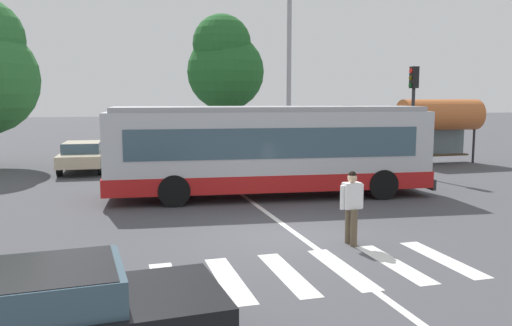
% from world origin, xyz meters
% --- Properties ---
extents(ground_plane, '(160.00, 160.00, 0.00)m').
position_xyz_m(ground_plane, '(0.00, 0.00, 0.00)').
color(ground_plane, '#47474C').
extents(city_transit_bus, '(11.10, 3.67, 3.06)m').
position_xyz_m(city_transit_bus, '(1.23, 5.06, 1.59)').
color(city_transit_bus, black).
rests_on(city_transit_bus, ground_plane).
extents(pedestrian_crossing_street, '(0.58, 0.43, 1.72)m').
position_xyz_m(pedestrian_crossing_street, '(1.30, -1.09, 0.97)').
color(pedestrian_crossing_street, brown).
rests_on(pedestrian_crossing_street, ground_plane).
extents(foreground_sedan, '(4.60, 2.09, 1.35)m').
position_xyz_m(foreground_sedan, '(-4.92, -5.29, 0.77)').
color(foreground_sedan, black).
rests_on(foreground_sedan, ground_plane).
extents(parked_car_champagne, '(2.10, 4.61, 1.35)m').
position_xyz_m(parked_car_champagne, '(-5.12, 13.12, 0.77)').
color(parked_car_champagne, black).
rests_on(parked_car_champagne, ground_plane).
extents(parked_car_blue, '(1.99, 4.56, 1.35)m').
position_xyz_m(parked_car_blue, '(-2.25, 13.05, 0.77)').
color(parked_car_blue, black).
rests_on(parked_car_blue, ground_plane).
extents(parked_car_white, '(2.11, 4.61, 1.35)m').
position_xyz_m(parked_car_white, '(0.40, 12.71, 0.77)').
color(parked_car_white, black).
rests_on(parked_car_white, ground_plane).
extents(parked_car_red, '(2.09, 4.60, 1.35)m').
position_xyz_m(parked_car_red, '(3.08, 13.07, 0.77)').
color(parked_car_red, black).
rests_on(parked_car_red, ground_plane).
extents(parked_car_teal, '(2.16, 4.63, 1.35)m').
position_xyz_m(parked_car_teal, '(5.74, 12.98, 0.77)').
color(parked_car_teal, black).
rests_on(parked_car_teal, ground_plane).
extents(parked_car_black, '(2.17, 4.63, 1.35)m').
position_xyz_m(parked_car_black, '(8.39, 13.26, 0.77)').
color(parked_car_black, black).
rests_on(parked_car_black, ground_plane).
extents(traffic_light_far_corner, '(0.33, 0.32, 4.64)m').
position_xyz_m(traffic_light_far_corner, '(8.45, 7.80, 3.12)').
color(traffic_light_far_corner, '#28282B').
rests_on(traffic_light_far_corner, ground_plane).
extents(bus_stop_shelter, '(4.26, 1.54, 3.25)m').
position_xyz_m(bus_stop_shelter, '(11.99, 10.96, 2.42)').
color(bus_stop_shelter, '#28282B').
rests_on(bus_stop_shelter, ground_plane).
extents(twin_arm_street_lamp, '(4.17, 0.32, 8.73)m').
position_xyz_m(twin_arm_street_lamp, '(3.71, 10.13, 5.37)').
color(twin_arm_street_lamp, '#939399').
rests_on(twin_arm_street_lamp, ground_plane).
extents(background_tree_right, '(4.73, 4.73, 8.33)m').
position_xyz_m(background_tree_right, '(3.06, 20.18, 5.38)').
color(background_tree_right, brown).
rests_on(background_tree_right, ground_plane).
extents(crosswalk_painted_stripes, '(7.36, 2.60, 0.01)m').
position_xyz_m(crosswalk_painted_stripes, '(-0.78, -2.61, 0.00)').
color(crosswalk_painted_stripes, silver).
rests_on(crosswalk_painted_stripes, ground_plane).
extents(lane_center_line, '(0.16, 24.00, 0.01)m').
position_xyz_m(lane_center_line, '(0.41, 2.00, 0.00)').
color(lane_center_line, silver).
rests_on(lane_center_line, ground_plane).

